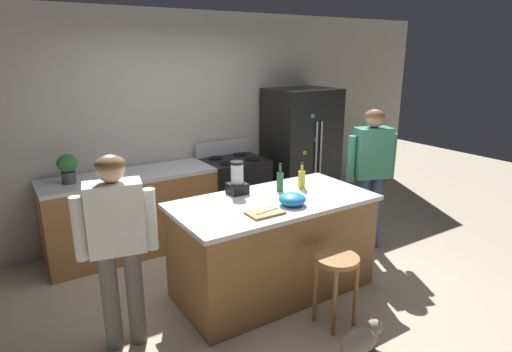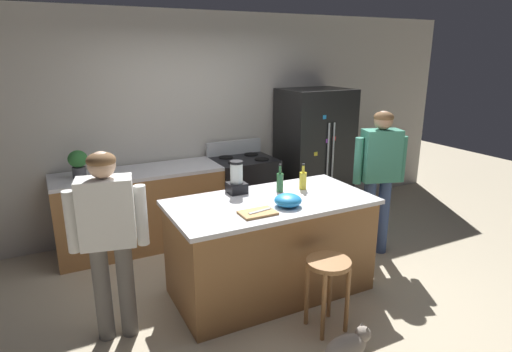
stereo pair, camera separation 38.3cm
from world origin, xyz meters
name	(u,v)px [view 2 (the right image)]	position (x,y,z in m)	size (l,w,h in m)	color
ground_plane	(270,290)	(0.00, 0.00, 0.00)	(14.00, 14.00, 0.00)	beige
back_wall	(197,123)	(0.00, 1.95, 1.35)	(8.00, 0.10, 2.70)	#BCB7AD
kitchen_island	(271,246)	(0.00, 0.00, 0.46)	(1.86, 0.94, 0.92)	#9E6B3D
back_counter_run	(147,208)	(-0.80, 1.55, 0.46)	(2.00, 0.64, 0.92)	#9E6B3D
refrigerator	(314,154)	(1.51, 1.50, 0.88)	(0.90, 0.73, 1.75)	black
stove_range	(244,192)	(0.45, 1.52, 0.47)	(0.76, 0.65, 1.10)	black
person_by_island_left	(108,230)	(-1.43, -0.04, 0.93)	(0.60, 0.30, 1.53)	#66605B
person_by_sink_right	(379,170)	(1.44, 0.17, 0.98)	(0.59, 0.33, 1.62)	#384C7A
bar_stool	(328,275)	(0.13, -0.73, 0.49)	(0.36, 0.36, 0.62)	#9E6B3D
cat	(348,346)	(0.04, -1.11, 0.11)	(0.52, 0.18, 0.26)	gray
potted_plant	(78,162)	(-1.48, 1.55, 1.10)	(0.20, 0.20, 0.30)	#4C4C51
blender_appliance	(237,180)	(-0.19, 0.33, 1.05)	(0.17, 0.17, 0.31)	black
bottle_soda	(303,180)	(0.44, 0.14, 1.02)	(0.07, 0.07, 0.26)	yellow
bottle_olive_oil	(280,182)	(0.19, 0.17, 1.02)	(0.07, 0.07, 0.28)	#2D6638
mixing_bowl	(288,200)	(0.05, -0.21, 0.98)	(0.24, 0.24, 0.11)	#268CD8
cutting_board	(258,213)	(-0.27, -0.25, 0.93)	(0.30, 0.20, 0.02)	#B7844C
chef_knife	(260,211)	(-0.25, -0.25, 0.95)	(0.22, 0.03, 0.01)	#B7BABF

